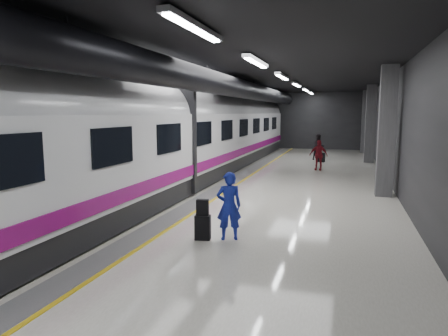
% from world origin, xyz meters
% --- Properties ---
extents(ground, '(40.00, 40.00, 0.00)m').
position_xyz_m(ground, '(0.00, 0.00, 0.00)').
color(ground, silver).
rests_on(ground, ground).
extents(platform_hall, '(10.02, 40.02, 4.51)m').
position_xyz_m(platform_hall, '(-0.29, 0.96, 3.54)').
color(platform_hall, black).
rests_on(platform_hall, ground).
extents(train, '(3.05, 38.00, 4.05)m').
position_xyz_m(train, '(-3.25, -0.00, 2.07)').
color(train, black).
rests_on(train, ground).
extents(traveler_main, '(0.68, 0.57, 1.58)m').
position_xyz_m(traveler_main, '(0.72, -4.28, 0.79)').
color(traveler_main, '#1738B3').
rests_on(traveler_main, ground).
extents(suitcase_main, '(0.38, 0.27, 0.57)m').
position_xyz_m(suitcase_main, '(0.15, -4.47, 0.29)').
color(suitcase_main, black).
rests_on(suitcase_main, ground).
extents(shoulder_bag, '(0.30, 0.20, 0.37)m').
position_xyz_m(shoulder_bag, '(0.15, -4.47, 0.76)').
color(shoulder_bag, black).
rests_on(shoulder_bag, suitcase_main).
extents(traveler_far_a, '(0.99, 0.95, 1.60)m').
position_xyz_m(traveler_far_a, '(1.64, 12.29, 0.80)').
color(traveler_far_a, black).
rests_on(traveler_far_a, ground).
extents(traveler_far_b, '(0.94, 0.47, 1.54)m').
position_xyz_m(traveler_far_b, '(1.92, 7.83, 0.77)').
color(traveler_far_b, maroon).
rests_on(traveler_far_b, ground).
extents(suitcase_far, '(0.43, 0.36, 0.54)m').
position_xyz_m(suitcase_far, '(1.87, 11.33, 0.27)').
color(suitcase_far, black).
rests_on(suitcase_far, ground).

